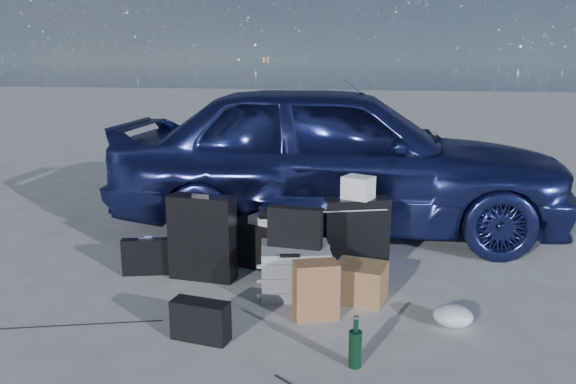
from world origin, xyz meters
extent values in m
plane|color=#BABBB6|center=(0.00, 0.00, 0.00)|extent=(60.00, 60.00, 0.00)
imported|color=navy|center=(0.25, 2.17, 0.77)|extent=(4.66, 2.15, 1.55)
cube|color=#A6A9AC|center=(0.14, 0.42, 0.18)|extent=(0.59, 0.52, 0.37)
cube|color=black|center=(0.14, 0.42, 0.52)|extent=(0.41, 0.13, 0.30)
cube|color=black|center=(-1.13, 0.55, 0.15)|extent=(0.40, 0.19, 0.30)
cube|color=black|center=(-0.64, 0.57, 0.34)|extent=(0.54, 0.23, 0.69)
cube|color=black|center=(0.55, 0.93, 0.32)|extent=(0.56, 0.36, 0.64)
cube|color=white|center=(0.56, 0.94, 0.73)|extent=(0.28, 0.25, 0.18)
cube|color=black|center=(-0.13, 0.94, 0.19)|extent=(0.83, 0.55, 0.38)
cube|color=white|center=(-0.11, 0.95, 0.42)|extent=(0.48, 0.43, 0.07)
cube|color=black|center=(-0.13, 0.93, 0.48)|extent=(0.31, 0.26, 0.06)
cube|color=#8E613D|center=(0.36, 0.04, 0.20)|extent=(0.34, 0.27, 0.40)
cube|color=#9B7644|center=(0.64, 0.39, 0.14)|extent=(0.41, 0.38, 0.27)
ellipsoid|color=silver|center=(1.28, 0.08, 0.07)|extent=(0.28, 0.25, 0.14)
cube|color=black|center=(-0.31, -0.42, 0.13)|extent=(0.38, 0.19, 0.26)
cylinder|color=black|center=(0.68, -0.55, 0.15)|extent=(0.10, 0.10, 0.30)
camera|label=1|loc=(0.87, -3.51, 1.74)|focal=35.00mm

